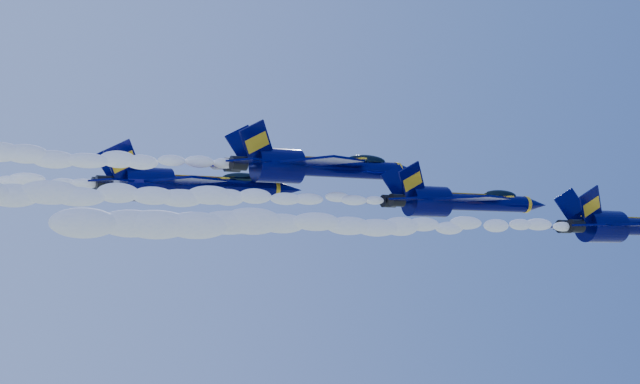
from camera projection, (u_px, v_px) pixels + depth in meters
name	position (u px, v px, depth m)	size (l,w,h in m)	color
jet_lead	(632.00, 226.00, 76.35)	(17.54, 14.39, 6.52)	#00003A
smoke_trail_jet_lead	(351.00, 225.00, 63.69)	(40.35, 2.10, 1.89)	white
jet_second	(460.00, 201.00, 78.61)	(17.43, 14.29, 6.48)	#00003A
smoke_trail_jet_second	(155.00, 196.00, 65.97)	(40.35, 2.08, 1.87)	white
jet_third	(317.00, 166.00, 78.78)	(19.47, 15.97, 7.23)	#00003A
jet_fourth	(190.00, 185.00, 79.63)	(19.68, 16.15, 7.31)	#00003A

